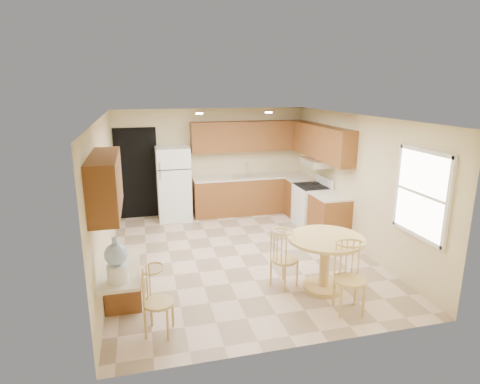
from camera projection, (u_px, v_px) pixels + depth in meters
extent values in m
plane|color=#CCAE94|center=(240.00, 255.00, 7.33)|extent=(5.50, 5.50, 0.00)
cube|color=white|center=(240.00, 117.00, 6.69)|extent=(4.50, 5.50, 0.02)
cube|color=beige|center=(212.00, 161.00, 9.58)|extent=(4.50, 0.02, 2.50)
cube|color=beige|center=(300.00, 249.00, 4.43)|extent=(4.50, 0.02, 2.50)
cube|color=beige|center=(105.00, 198.00, 6.47)|extent=(0.02, 5.50, 2.50)
cube|color=beige|center=(355.00, 182.00, 7.54)|extent=(0.02, 5.50, 2.50)
cube|color=black|center=(137.00, 174.00, 9.21)|extent=(0.90, 0.02, 2.10)
cube|color=brown|center=(250.00, 195.00, 9.72)|extent=(2.75, 0.60, 0.87)
cube|color=beige|center=(250.00, 177.00, 9.60)|extent=(2.75, 0.63, 0.04)
cube|color=brown|center=(301.00, 199.00, 9.42)|extent=(0.60, 0.59, 0.87)
cube|color=beige|center=(302.00, 180.00, 9.30)|extent=(0.63, 0.59, 0.04)
cube|color=brown|center=(329.00, 218.00, 8.05)|extent=(0.60, 0.80, 0.87)
cube|color=beige|center=(330.00, 196.00, 7.94)|extent=(0.63, 0.80, 0.04)
cube|color=brown|center=(249.00, 136.00, 9.48)|extent=(2.75, 0.33, 0.70)
cube|color=brown|center=(321.00, 142.00, 8.48)|extent=(0.33, 2.42, 0.70)
cube|color=brown|center=(106.00, 184.00, 4.86)|extent=(0.33, 1.40, 0.70)
cube|color=silver|center=(249.00, 176.00, 9.59)|extent=(0.78, 0.44, 0.01)
cube|color=silver|center=(317.00, 162.00, 8.54)|extent=(0.50, 0.76, 0.14)
cube|color=brown|center=(123.00, 284.00, 5.52)|extent=(0.48, 0.42, 0.72)
cube|color=beige|center=(119.00, 269.00, 5.07)|extent=(0.50, 1.20, 0.04)
cube|color=white|center=(422.00, 194.00, 5.74)|extent=(0.05, 1.00, 1.20)
cube|color=white|center=(427.00, 151.00, 5.58)|extent=(0.05, 1.10, 0.06)
cube|color=white|center=(417.00, 235.00, 5.89)|extent=(0.05, 1.10, 0.06)
cube|color=white|center=(449.00, 204.00, 5.24)|extent=(0.05, 0.06, 1.28)
cube|color=white|center=(399.00, 185.00, 6.23)|extent=(0.05, 0.06, 1.28)
cylinder|color=white|center=(199.00, 114.00, 7.70)|extent=(0.14, 0.14, 0.02)
cylinder|color=white|center=(269.00, 112.00, 8.03)|extent=(0.14, 0.14, 0.02)
cube|color=white|center=(174.00, 184.00, 9.14)|extent=(0.74, 0.69, 1.68)
cube|color=black|center=(174.00, 170.00, 8.71)|extent=(0.73, 0.01, 0.02)
cube|color=silver|center=(160.00, 175.00, 8.65)|extent=(0.03, 0.03, 0.18)
cube|color=silver|center=(160.00, 166.00, 8.60)|extent=(0.03, 0.03, 0.14)
cube|color=white|center=(311.00, 206.00, 8.77)|extent=(0.65, 0.76, 0.90)
cube|color=black|center=(312.00, 186.00, 8.66)|extent=(0.64, 0.75, 0.02)
cube|color=white|center=(325.00, 181.00, 8.70)|extent=(0.06, 0.76, 0.18)
cylinder|color=#D9B56C|center=(323.00, 287.00, 6.11)|extent=(0.61, 0.61, 0.07)
cylinder|color=#D9B56C|center=(325.00, 264.00, 6.02)|extent=(0.15, 0.15, 0.75)
cylinder|color=#D9B56C|center=(326.00, 239.00, 5.91)|extent=(1.13, 1.13, 0.04)
cylinder|color=#D9B56C|center=(284.00, 260.00, 6.11)|extent=(0.40, 0.40, 0.04)
cylinder|color=#D9B56C|center=(272.00, 270.00, 6.27)|extent=(0.03, 0.03, 0.43)
cylinder|color=#D9B56C|center=(289.00, 268.00, 6.34)|extent=(0.03, 0.03, 0.43)
cylinder|color=#D9B56C|center=(278.00, 278.00, 6.00)|extent=(0.03, 0.03, 0.43)
cylinder|color=#D9B56C|center=(296.00, 276.00, 6.07)|extent=(0.03, 0.03, 0.43)
cylinder|color=#D9B56C|center=(350.00, 280.00, 5.41)|extent=(0.43, 0.43, 0.04)
cylinder|color=#D9B56C|center=(333.00, 291.00, 5.57)|extent=(0.04, 0.04, 0.46)
cylinder|color=#D9B56C|center=(353.00, 289.00, 5.64)|extent=(0.04, 0.04, 0.46)
cylinder|color=#D9B56C|center=(344.00, 303.00, 5.28)|extent=(0.04, 0.04, 0.46)
cylinder|color=#D9B56C|center=(364.00, 300.00, 5.36)|extent=(0.04, 0.04, 0.46)
cylinder|color=#D9B56C|center=(158.00, 303.00, 4.93)|extent=(0.39, 0.39, 0.04)
cylinder|color=#D9B56C|center=(148.00, 313.00, 5.08)|extent=(0.03, 0.03, 0.41)
cylinder|color=#D9B56C|center=(170.00, 310.00, 5.15)|extent=(0.03, 0.03, 0.41)
cylinder|color=#D9B56C|center=(148.00, 325.00, 4.82)|extent=(0.03, 0.03, 0.41)
cylinder|color=#D9B56C|center=(171.00, 322.00, 4.89)|extent=(0.03, 0.03, 0.41)
cylinder|color=white|center=(117.00, 273.00, 4.70)|extent=(0.25, 0.25, 0.21)
sphere|color=#9BB9F0|center=(116.00, 254.00, 4.64)|extent=(0.26, 0.26, 0.26)
cylinder|color=#9BB9F0|center=(115.00, 241.00, 4.59)|extent=(0.07, 0.07, 0.08)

